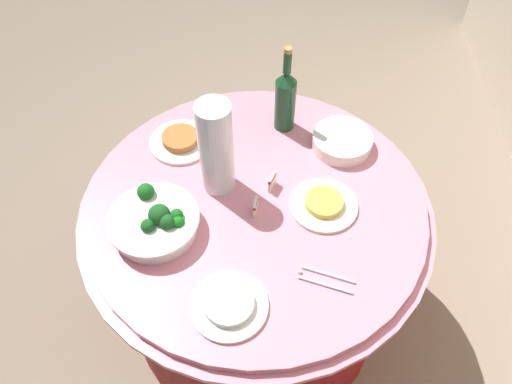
# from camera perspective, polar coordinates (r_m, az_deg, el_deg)

# --- Properties ---
(ground_plane) EXTENTS (6.00, 6.00, 0.00)m
(ground_plane) POSITION_cam_1_polar(r_m,az_deg,el_deg) (2.29, -0.00, -12.51)
(ground_plane) COLOR gray
(buffet_table) EXTENTS (1.16, 1.16, 0.74)m
(buffet_table) POSITION_cam_1_polar(r_m,az_deg,el_deg) (1.97, -0.00, -7.63)
(buffet_table) COLOR maroon
(buffet_table) RESTS_ON ground_plane
(broccoli_bowl) EXTENTS (0.28, 0.28, 0.11)m
(broccoli_bowl) POSITION_cam_1_polar(r_m,az_deg,el_deg) (1.60, -11.09, -3.26)
(broccoli_bowl) COLOR white
(broccoli_bowl) RESTS_ON buffet_table
(plate_stack) EXTENTS (0.21, 0.21, 0.05)m
(plate_stack) POSITION_cam_1_polar(r_m,az_deg,el_deg) (1.84, 9.50, 5.57)
(plate_stack) COLOR white
(plate_stack) RESTS_ON buffet_table
(wine_bottle) EXTENTS (0.07, 0.07, 0.34)m
(wine_bottle) POSITION_cam_1_polar(r_m,az_deg,el_deg) (1.82, 3.27, 10.29)
(wine_bottle) COLOR #174426
(wine_bottle) RESTS_ON buffet_table
(decorative_fruit_vase) EXTENTS (0.11, 0.11, 0.34)m
(decorative_fruit_vase) POSITION_cam_1_polar(r_m,az_deg,el_deg) (1.61, -4.40, 4.30)
(decorative_fruit_vase) COLOR silver
(decorative_fruit_vase) RESTS_ON buffet_table
(serving_tongs) EXTENTS (0.09, 0.17, 0.01)m
(serving_tongs) POSITION_cam_1_polar(r_m,az_deg,el_deg) (1.52, 7.57, -9.54)
(serving_tongs) COLOR silver
(serving_tongs) RESTS_ON buffet_table
(food_plate_peanuts) EXTENTS (0.22, 0.22, 0.04)m
(food_plate_peanuts) POSITION_cam_1_polar(r_m,az_deg,el_deg) (1.85, -8.35, 5.66)
(food_plate_peanuts) COLOR white
(food_plate_peanuts) RESTS_ON buffet_table
(food_plate_fried_egg) EXTENTS (0.22, 0.22, 0.03)m
(food_plate_fried_egg) POSITION_cam_1_polar(r_m,az_deg,el_deg) (1.66, 7.50, -1.33)
(food_plate_fried_egg) COLOR white
(food_plate_fried_egg) RESTS_ON buffet_table
(food_plate_rice) EXTENTS (0.22, 0.22, 0.03)m
(food_plate_rice) POSITION_cam_1_polar(r_m,az_deg,el_deg) (1.46, -3.01, -12.34)
(food_plate_rice) COLOR white
(food_plate_rice) RESTS_ON buffet_table
(label_placard_front) EXTENTS (0.05, 0.03, 0.05)m
(label_placard_front) POSITION_cam_1_polar(r_m,az_deg,el_deg) (1.68, 1.80, 1.23)
(label_placard_front) COLOR white
(label_placard_front) RESTS_ON buffet_table
(label_placard_mid) EXTENTS (0.05, 0.01, 0.05)m
(label_placard_mid) POSITION_cam_1_polar(r_m,az_deg,el_deg) (1.62, -0.22, -1.56)
(label_placard_mid) COLOR white
(label_placard_mid) RESTS_ON buffet_table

